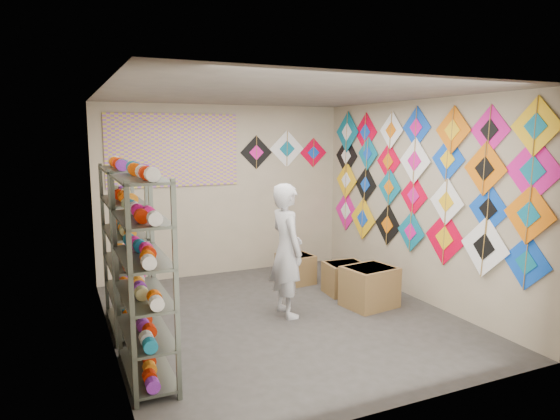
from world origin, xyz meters
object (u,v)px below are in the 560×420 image
shelf_rack_back (125,249)px  carton_b (345,278)px  carton_a (370,287)px  carton_c (296,269)px  shopkeeper (287,250)px  shelf_rack_front (144,278)px

shelf_rack_back → carton_b: 3.08m
carton_a → carton_c: carton_a is taller
carton_b → shelf_rack_back: bearing=-174.5°
shelf_rack_back → carton_b: (2.99, 0.06, -0.73)m
shopkeeper → carton_b: bearing=-68.8°
shopkeeper → carton_b: (1.12, 0.44, -0.61)m
carton_a → carton_c: bearing=99.0°
carton_a → carton_b: 0.60m
shelf_rack_back → shopkeeper: size_ratio=1.15×
shelf_rack_front → carton_b: 3.36m
shelf_rack_back → carton_b: shelf_rack_back is taller
shelf_rack_back → carton_a: (2.99, -0.54, -0.69)m
shelf_rack_back → carton_a: bearing=-10.2°
carton_b → shopkeeper: bearing=-154.4°
carton_c → shelf_rack_front: bearing=-146.6°
carton_a → carton_b: size_ratio=1.18×
shelf_rack_back → carton_a: size_ratio=3.00×
shopkeeper → carton_c: shopkeeper is taller
shelf_rack_front → shopkeeper: bearing=26.4°
carton_a → shopkeeper: bearing=163.0°
shelf_rack_front → carton_b: bearing=24.6°
shelf_rack_front → carton_a: shelf_rack_front is taller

